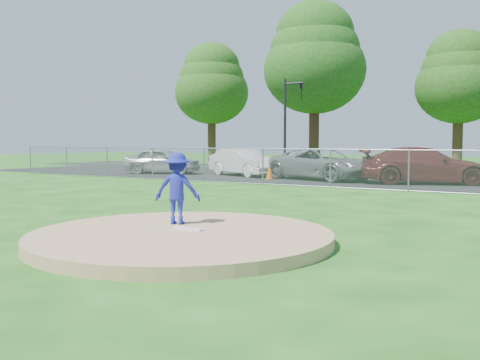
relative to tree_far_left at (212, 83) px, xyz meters
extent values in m
plane|color=#185212|center=(22.00, -23.00, -7.06)|extent=(120.00, 120.00, 0.00)
cylinder|color=tan|center=(22.00, -33.00, -6.96)|extent=(5.40, 5.40, 0.20)
cube|color=white|center=(22.00, -32.80, -6.84)|extent=(0.60, 0.15, 0.04)
cube|color=gray|center=(22.00, -21.00, -6.31)|extent=(40.00, 0.06, 1.50)
cube|color=black|center=(22.00, -16.50, -7.05)|extent=(50.00, 8.00, 0.01)
cube|color=black|center=(22.00, -9.00, -7.06)|extent=(60.00, 7.00, 0.01)
cylinder|color=#3A2515|center=(0.00, 0.00, -4.96)|extent=(0.74, 0.74, 4.20)
ellipsoid|color=#1E4913|center=(0.00, 0.00, -0.84)|extent=(6.72, 6.72, 5.71)
ellipsoid|color=#1E4913|center=(0.00, 0.00, 0.33)|extent=(5.91, 5.91, 5.03)
ellipsoid|color=#1E4913|center=(0.00, 0.00, 1.51)|extent=(5.11, 5.11, 4.34)
cylinder|color=#341E12|center=(11.00, -2.00, -4.61)|extent=(0.78, 0.78, 4.90)
ellipsoid|color=#194813|center=(11.00, -2.00, 0.19)|extent=(7.84, 7.84, 6.66)
ellipsoid|color=#194813|center=(11.00, -2.00, 1.56)|extent=(6.90, 6.90, 5.86)
ellipsoid|color=#194813|center=(11.00, -2.00, 2.94)|extent=(5.96, 5.96, 5.06)
cylinder|color=#3C2516|center=(21.00, 1.00, -5.13)|extent=(0.72, 0.72, 3.85)
ellipsoid|color=#1B4512|center=(21.00, 1.00, -1.36)|extent=(6.16, 6.16, 5.24)
ellipsoid|color=#1B4512|center=(21.00, 1.00, -0.28)|extent=(5.42, 5.42, 4.61)
ellipsoid|color=#1B4512|center=(21.00, 1.00, 0.79)|extent=(4.68, 4.68, 3.98)
cylinder|color=black|center=(13.00, -11.00, -4.26)|extent=(0.16, 0.16, 5.60)
cylinder|color=black|center=(13.60, -11.00, -1.76)|extent=(1.20, 0.12, 0.12)
imported|color=black|center=(14.08, -11.00, -2.26)|extent=(0.16, 0.20, 1.00)
imported|color=#1B2398|center=(21.38, -32.32, -6.17)|extent=(1.03, 0.82, 1.39)
cone|color=orange|center=(15.79, -18.15, -6.70)|extent=(0.36, 0.36, 0.70)
imported|color=#A4A4A8|center=(8.62, -17.43, -6.33)|extent=(4.53, 2.89, 1.43)
imported|color=white|center=(13.49, -16.69, -6.33)|extent=(4.65, 3.04, 1.45)
imported|color=slate|center=(18.06, -17.20, -6.31)|extent=(5.81, 3.96, 1.48)
imported|color=#5B161A|center=(22.69, -17.16, -6.27)|extent=(5.77, 4.13, 1.55)
camera|label=1|loc=(27.82, -40.51, -5.25)|focal=40.00mm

